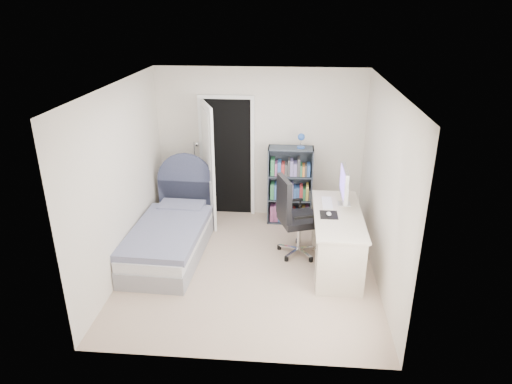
# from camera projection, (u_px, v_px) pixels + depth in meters

# --- Properties ---
(room_shell) EXTENTS (3.50, 3.70, 2.60)m
(room_shell) POSITION_uv_depth(u_px,v_px,m) (250.00, 184.00, 5.89)
(room_shell) COLOR tan
(room_shell) RESTS_ON ground
(door) EXTENTS (0.92, 0.78, 2.06)m
(door) POSITION_uv_depth(u_px,v_px,m) (215.00, 161.00, 7.43)
(door) COLOR black
(door) RESTS_ON ground
(bed) EXTENTS (1.02, 2.04, 1.24)m
(bed) POSITION_uv_depth(u_px,v_px,m) (171.00, 235.00, 6.66)
(bed) COLOR gray
(bed) RESTS_ON ground
(nightstand) EXTENTS (0.35, 0.35, 0.53)m
(nightstand) POSITION_uv_depth(u_px,v_px,m) (180.00, 203.00, 7.56)
(nightstand) COLOR tan
(nightstand) RESTS_ON ground
(floor_lamp) EXTENTS (0.19, 0.19, 1.30)m
(floor_lamp) POSITION_uv_depth(u_px,v_px,m) (197.00, 185.00, 7.80)
(floor_lamp) COLOR silver
(floor_lamp) RESTS_ON ground
(bookcase) EXTENTS (0.72, 0.31, 1.54)m
(bookcase) POSITION_uv_depth(u_px,v_px,m) (290.00, 189.00, 7.49)
(bookcase) COLOR #353D48
(bookcase) RESTS_ON ground
(desk) EXTENTS (0.65, 1.62, 1.33)m
(desk) POSITION_uv_depth(u_px,v_px,m) (337.00, 237.00, 6.29)
(desk) COLOR beige
(desk) RESTS_ON ground
(office_chair) EXTENTS (0.68, 0.69, 1.20)m
(office_chair) POSITION_uv_depth(u_px,v_px,m) (293.00, 213.00, 6.46)
(office_chair) COLOR silver
(office_chair) RESTS_ON ground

